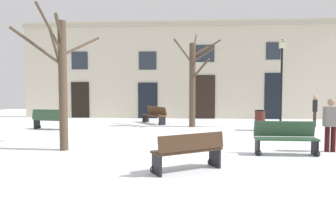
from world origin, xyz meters
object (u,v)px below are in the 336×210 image
Objects in this scene: bench_far_corner at (49,119)px; person_near_bench at (331,123)px; tree_near_facade at (62,78)px; bench_near_center_tree at (188,151)px; streetlamp at (282,74)px; person_by_shop_door at (315,109)px; litter_bin at (260,120)px; bench_back_to_back_left at (155,115)px; tree_right_of_center at (193,79)px; bench_by_litter_bin at (285,138)px.

bench_far_corner is 1.01× the size of person_near_bench.
tree_near_facade is 4.68m from bench_near_center_tree.
streetlamp is 10.99m from bench_far_corner.
tree_near_facade is 2.74× the size of person_by_shop_door.
person_near_bench is (1.03, -4.34, 0.41)m from litter_bin.
bench_back_to_back_left is (-6.18, 1.21, -2.08)m from streetlamp.
tree_right_of_center is 6.13m from person_by_shop_door.
tree_near_facade is at bearing -36.05° from person_by_shop_door.
tree_near_facade is at bearing -56.04° from bench_back_to_back_left.
person_by_shop_door is (9.98, 6.20, -1.36)m from tree_near_facade.
bench_back_to_back_left is at bearing -51.38° from person_near_bench.
bench_far_corner is (-2.50, 4.33, -1.74)m from tree_near_facade.
tree_near_facade reaches higher than person_by_shop_door.
bench_by_litter_bin is at bearing -94.96° from litter_bin.
bench_by_litter_bin is (2.52, -5.90, -1.83)m from tree_right_of_center.
bench_far_corner is at bearing -75.89° from bench_near_center_tree.
bench_near_center_tree is (6.32, -6.40, 0.00)m from bench_far_corner.
bench_by_litter_bin is 8.42m from bench_back_to_back_left.
person_near_bench is at bearing 2.39° from bench_back_to_back_left.
tree_right_of_center is 4.16m from streetlamp.
person_near_bench is 6.22m from person_by_shop_door.
bench_back_to_back_left is at bearing 73.68° from tree_near_facade.
bench_far_corner is (-9.07, 4.51, -0.02)m from bench_by_litter_bin.
person_near_bench is at bearing -53.88° from tree_right_of_center.
tree_near_facade is 2.68× the size of bench_far_corner.
bench_near_center_tree is 4.83m from person_near_bench.
person_near_bench is (5.99, -6.62, 0.40)m from bench_back_to_back_left.
person_by_shop_door is at bearing 27.60° from litter_bin.
tree_right_of_center is 6.67m from bench_by_litter_bin.
streetlamp is 2.65× the size of person_near_bench.
streetlamp is (8.20, 5.70, 0.34)m from tree_near_facade.
bench_back_to_back_left is 0.97× the size of bench_near_center_tree.
bench_near_center_tree is at bearing 25.87° from person_near_bench.
litter_bin is at bearing -80.14° from person_near_bench.
streetlamp is 4.59× the size of litter_bin.
person_by_shop_door is (6.16, 8.27, 0.38)m from bench_near_center_tree.
tree_right_of_center is 2.79× the size of bench_near_center_tree.
person_by_shop_door reaches higher than bench_by_litter_bin.
tree_right_of_center reaches higher than streetlamp.
tree_right_of_center is at bearing 113.30° from bench_by_litter_bin.
tree_right_of_center is at bearing -122.23° from bench_near_center_tree.
bench_near_center_tree is (1.79, -8.98, 0.00)m from bench_back_to_back_left.
bench_by_litter_bin reaches higher than bench_back_to_back_left.
person_by_shop_door reaches higher than bench_back_to_back_left.
tree_near_facade reaches higher than bench_back_to_back_left.
tree_right_of_center is 2.67× the size of bench_by_litter_bin.
tree_right_of_center is 3.64m from litter_bin.
tree_near_facade is 8.56m from litter_bin.
litter_bin is at bearing -168.45° from bench_far_corner.
tree_near_facade is 1.02× the size of streetlamp.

